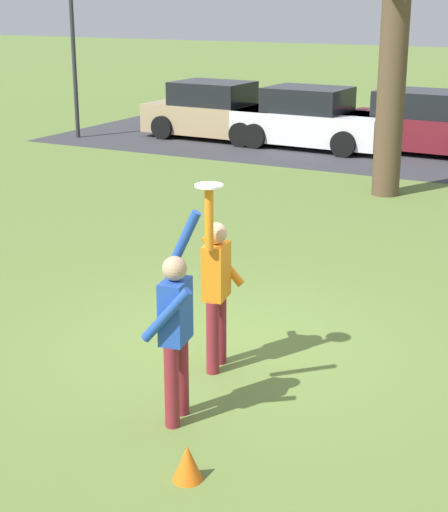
{
  "coord_description": "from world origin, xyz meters",
  "views": [
    {
      "loc": [
        4.0,
        -7.78,
        3.89
      ],
      "look_at": [
        0.22,
        -0.6,
        1.31
      ],
      "focal_mm": 57.37,
      "sensor_mm": 36.0,
      "label": 1
    }
  ],
  "objects": [
    {
      "name": "person_defender",
      "position": [
        0.33,
        -1.77,
        0.98
      ],
      "size": [
        0.5,
        0.6,
        2.04
      ],
      "rotation": [
        0.0,
        0.0,
        1.75
      ],
      "color": "maroon",
      "rests_on": "ground_plane"
    },
    {
      "name": "bare_tree_tall",
      "position": [
        -0.74,
        8.3,
        3.49
      ],
      "size": [
        1.99,
        2.0,
        7.47
      ],
      "color": "brown",
      "rests_on": "ground_plane"
    },
    {
      "name": "frisbee_disc",
      "position": [
        0.16,
        -0.8,
        2.09
      ],
      "size": [
        0.29,
        0.29,
        0.02
      ],
      "primitive_type": "cylinder",
      "color": "white",
      "rests_on": "person_catcher"
    },
    {
      "name": "lamppost_by_lot",
      "position": [
        -10.69,
        11.07,
        2.59
      ],
      "size": [
        0.28,
        0.28,
        4.26
      ],
      "color": "#2D2D33",
      "rests_on": "ground_plane"
    },
    {
      "name": "person_catcher",
      "position": [
        0.12,
        -0.57,
        0.98
      ],
      "size": [
        0.49,
        0.57,
        2.08
      ],
      "rotation": [
        0.0,
        0.0,
        -1.39
      ],
      "color": "maroon",
      "rests_on": "ground_plane"
    },
    {
      "name": "parked_car_white",
      "position": [
        -4.15,
        12.72,
        0.73
      ],
      "size": [
        4.16,
        2.15,
        1.59
      ],
      "rotation": [
        0.0,
        0.0,
        -0.03
      ],
      "color": "white",
      "rests_on": "ground_plane"
    },
    {
      "name": "parking_strip",
      "position": [
        -1.0,
        13.07,
        0.0
      ],
      "size": [
        21.2,
        6.4,
        0.01
      ],
      "primitive_type": "cube",
      "color": "#38383D",
      "rests_on": "ground_plane"
    },
    {
      "name": "field_cone_orange",
      "position": [
        0.93,
        -2.61,
        0.16
      ],
      "size": [
        0.26,
        0.26,
        0.32
      ],
      "primitive_type": "cone",
      "color": "orange",
      "rests_on": "ground_plane"
    },
    {
      "name": "ground_plane",
      "position": [
        0.0,
        0.0,
        0.0
      ],
      "size": [
        120.0,
        120.0,
        0.0
      ],
      "primitive_type": "plane",
      "color": "olive"
    },
    {
      "name": "parked_car_tan",
      "position": [
        -7.11,
        12.84,
        0.73
      ],
      "size": [
        4.16,
        2.15,
        1.59
      ],
      "rotation": [
        0.0,
        0.0,
        -0.03
      ],
      "color": "tan",
      "rests_on": "ground_plane"
    },
    {
      "name": "parked_car_maroon",
      "position": [
        -1.3,
        13.33,
        0.73
      ],
      "size": [
        4.16,
        2.15,
        1.59
      ],
      "rotation": [
        0.0,
        0.0,
        -0.03
      ],
      "color": "maroon",
      "rests_on": "ground_plane"
    }
  ]
}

